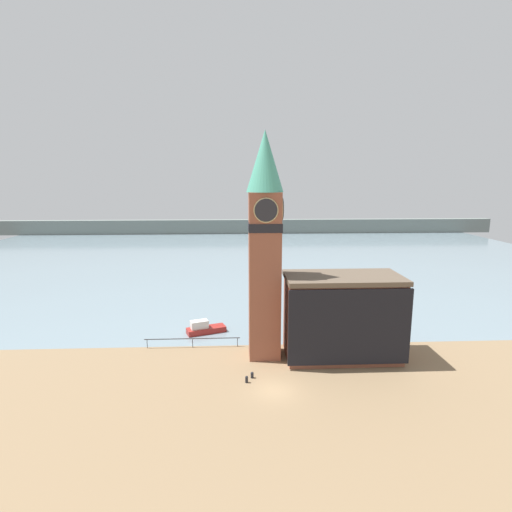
# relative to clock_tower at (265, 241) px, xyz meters

# --- Properties ---
(ground_plane) EXTENTS (160.00, 160.00, 0.00)m
(ground_plane) POSITION_rel_clock_tower_xyz_m (0.47, -7.59, -12.82)
(ground_plane) COLOR #846B4C
(water) EXTENTS (160.00, 120.00, 0.00)m
(water) POSITION_rel_clock_tower_xyz_m (0.47, 62.73, -12.82)
(water) COLOR gray
(water) RESTS_ON ground_plane
(far_shoreline) EXTENTS (180.00, 3.00, 5.00)m
(far_shoreline) POSITION_rel_clock_tower_xyz_m (0.47, 102.73, -10.32)
(far_shoreline) COLOR slate
(far_shoreline) RESTS_ON water
(pier_railing) EXTENTS (11.02, 0.08, 1.09)m
(pier_railing) POSITION_rel_clock_tower_xyz_m (-8.18, 2.48, -11.87)
(pier_railing) COLOR #333338
(pier_railing) RESTS_ON ground_plane
(clock_tower) EXTENTS (3.82, 3.82, 24.10)m
(clock_tower) POSITION_rel_clock_tower_xyz_m (0.00, 0.00, 0.00)
(clock_tower) COLOR brown
(clock_tower) RESTS_ON ground_plane
(pier_building) EXTENTS (12.51, 6.50, 9.14)m
(pier_building) POSITION_rel_clock_tower_xyz_m (8.39, -0.70, -8.23)
(pier_building) COLOR brown
(pier_building) RESTS_ON ground_plane
(boat_near) EXTENTS (5.16, 3.25, 1.70)m
(boat_near) POSITION_rel_clock_tower_xyz_m (-7.19, 6.88, -12.21)
(boat_near) COLOR maroon
(boat_near) RESTS_ON water
(mooring_bollard_near) EXTENTS (0.29, 0.29, 0.68)m
(mooring_bollard_near) POSITION_rel_clock_tower_xyz_m (-2.10, -6.05, -12.45)
(mooring_bollard_near) COLOR black
(mooring_bollard_near) RESTS_ON ground_plane
(mooring_bollard_far) EXTENTS (0.31, 0.31, 0.63)m
(mooring_bollard_far) POSITION_rel_clock_tower_xyz_m (-1.54, -5.16, -12.48)
(mooring_bollard_far) COLOR black
(mooring_bollard_far) RESTS_ON ground_plane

